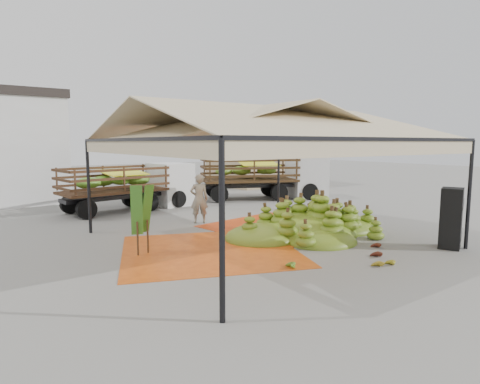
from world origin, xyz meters
TOP-DOWN VIEW (x-y plane):
  - ground at (0.00, 0.00)m, footprint 90.00×90.00m
  - canopy_tent at (0.00, 0.00)m, footprint 8.10×8.10m
  - building_tan at (10.00, 13.00)m, footprint 6.30×5.30m
  - tarp_left at (-1.93, -0.08)m, footprint 5.87×5.74m
  - tarp_right at (1.58, 1.20)m, footprint 4.68×4.85m
  - banana_heap at (1.68, -0.18)m, footprint 6.84×6.30m
  - hand_yellow_a at (0.91, -3.70)m, footprint 0.46×0.41m
  - hand_yellow_b at (0.55, -3.65)m, footprint 0.47×0.42m
  - hand_red_a at (1.21, -3.11)m, footprint 0.48×0.41m
  - hand_red_b at (1.99, -2.53)m, footprint 0.46×0.40m
  - hand_green at (-1.24, -2.49)m, footprint 0.58×0.54m
  - hanging_bunches at (0.80, 0.76)m, footprint 3.24×0.24m
  - speaker_stack at (3.70, -3.70)m, footprint 0.77×0.73m
  - banana_leaves at (-3.70, 0.21)m, footprint 0.96×1.36m
  - vendor at (-0.30, 3.38)m, footprint 0.77×0.65m
  - truck_left at (-1.13, 7.70)m, footprint 5.95×2.73m
  - truck_right at (5.92, 7.01)m, footprint 6.75×4.48m

SIDE VIEW (x-z plane):
  - ground at x=0.00m, z-range 0.00..0.00m
  - banana_leaves at x=-3.70m, z-range -1.85..1.85m
  - tarp_right at x=1.58m, z-range 0.00..0.01m
  - tarp_left at x=-1.93m, z-range 0.00..0.01m
  - hand_yellow_a at x=0.91m, z-range 0.00..0.18m
  - hand_yellow_b at x=0.55m, z-range 0.00..0.18m
  - hand_red_b at x=1.99m, z-range 0.00..0.18m
  - hand_red_a at x=1.21m, z-range 0.00..0.20m
  - hand_green at x=-1.24m, z-range 0.00..0.22m
  - banana_heap at x=1.68m, z-range 0.00..1.19m
  - speaker_stack at x=3.70m, z-range 0.00..1.69m
  - vendor at x=-0.30m, z-range 0.00..1.80m
  - truck_left at x=-1.13m, z-range 0.23..2.20m
  - truck_right at x=5.92m, z-range 0.26..2.45m
  - building_tan at x=10.00m, z-range 0.02..4.12m
  - hanging_bunches at x=0.80m, z-range 2.52..2.72m
  - canopy_tent at x=0.00m, z-range 1.30..5.30m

